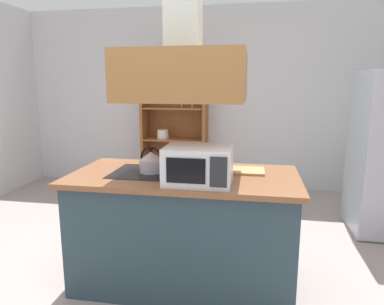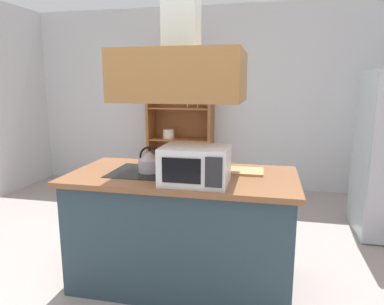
{
  "view_description": "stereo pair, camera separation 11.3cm",
  "coord_description": "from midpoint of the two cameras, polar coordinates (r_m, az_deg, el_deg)",
  "views": [
    {
      "loc": [
        0.61,
        -2.37,
        1.59
      ],
      "look_at": [
        0.09,
        0.54,
        1.0
      ],
      "focal_mm": 32.8,
      "sensor_mm": 36.0,
      "label": 1
    },
    {
      "loc": [
        0.72,
        -2.35,
        1.59
      ],
      "look_at": [
        0.09,
        0.54,
        1.0
      ],
      "focal_mm": 32.8,
      "sensor_mm": 36.0,
      "label": 2
    }
  ],
  "objects": [
    {
      "name": "range_hood",
      "position": [
        2.62,
        -0.41,
        14.78
      ],
      "size": [
        0.9,
        0.7,
        1.25
      ],
      "color": "#9F6A38"
    },
    {
      "name": "kitchen_island",
      "position": [
        2.85,
        -0.38,
        -12.23
      ],
      "size": [
        1.74,
        0.88,
        0.9
      ],
      "color": "#2B3F4A",
      "rests_on": "ground"
    },
    {
      "name": "cutting_board",
      "position": [
        2.78,
        9.2,
        -3.01
      ],
      "size": [
        0.34,
        0.25,
        0.02
      ],
      "primitive_type": "cube",
      "rotation": [
        0.0,
        0.0,
        0.02
      ],
      "color": "tan",
      "rests_on": "kitchen_island"
    },
    {
      "name": "kettle",
      "position": [
        2.75,
        -5.71,
        -1.45
      ],
      "size": [
        0.18,
        0.18,
        0.2
      ],
      "color": "#BFB6C7",
      "rests_on": "kitchen_island"
    },
    {
      "name": "ground_plane",
      "position": [
        2.92,
        -3.08,
        -21.69
      ],
      "size": [
        7.8,
        7.8,
        0.0
      ],
      "primitive_type": "plane",
      "color": "#9F918C"
    },
    {
      "name": "wall_back",
      "position": [
        5.41,
        5.32,
        8.66
      ],
      "size": [
        6.0,
        0.12,
        2.7
      ],
      "primitive_type": "cube",
      "color": "silver",
      "rests_on": "ground"
    },
    {
      "name": "dish_cabinet",
      "position": [
        5.34,
        -1.18,
        3.14
      ],
      "size": [
        0.97,
        0.4,
        1.88
      ],
      "color": "brown",
      "rests_on": "ground"
    },
    {
      "name": "microwave",
      "position": [
        2.42,
        1.84,
        -2.09
      ],
      "size": [
        0.46,
        0.35,
        0.26
      ],
      "color": "silver",
      "rests_on": "kitchen_island"
    }
  ]
}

